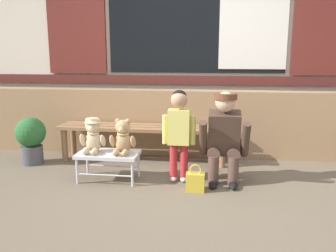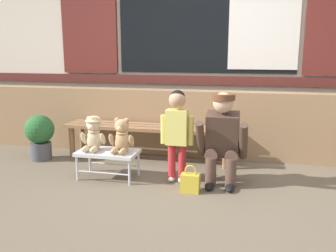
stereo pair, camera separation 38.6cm
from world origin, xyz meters
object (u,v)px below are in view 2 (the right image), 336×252
at_px(wooden_bench_long, 148,131).
at_px(potted_plant, 40,135).
at_px(handbag_on_ground, 190,182).
at_px(teddy_bear_with_hat, 93,134).
at_px(small_display_bench, 108,154).
at_px(adult_crouching, 223,139).
at_px(child_standing, 177,126).
at_px(teddy_bear_plain, 122,137).

height_order(wooden_bench_long, potted_plant, potted_plant).
xyz_separation_m(wooden_bench_long, handbag_on_ground, (0.70, -0.92, -0.28)).
xyz_separation_m(wooden_bench_long, potted_plant, (-1.32, -0.30, -0.05)).
distance_m(wooden_bench_long, potted_plant, 1.35).
bearing_deg(wooden_bench_long, potted_plant, -167.20).
relative_size(teddy_bear_with_hat, handbag_on_ground, 1.34).
relative_size(small_display_bench, potted_plant, 1.12).
bearing_deg(potted_plant, wooden_bench_long, 12.80).
height_order(teddy_bear_with_hat, adult_crouching, adult_crouching).
distance_m(wooden_bench_long, small_display_bench, 0.77).
distance_m(small_display_bench, potted_plant, 1.18).
distance_m(child_standing, potted_plant, 1.88).
bearing_deg(adult_crouching, potted_plant, 171.77).
distance_m(wooden_bench_long, teddy_bear_with_hat, 0.83).
xyz_separation_m(small_display_bench, handbag_on_ground, (0.93, -0.19, -0.17)).
relative_size(wooden_bench_long, small_display_bench, 3.28).
relative_size(teddy_bear_plain, adult_crouching, 0.38).
xyz_separation_m(small_display_bench, potted_plant, (-1.09, 0.43, 0.06)).
bearing_deg(adult_crouching, teddy_bear_with_hat, -175.88).
relative_size(child_standing, handbag_on_ground, 3.52).
height_order(small_display_bench, adult_crouching, adult_crouching).
distance_m(teddy_bear_with_hat, teddy_bear_plain, 0.32).
relative_size(wooden_bench_long, child_standing, 2.19).
height_order(child_standing, adult_crouching, child_standing).
relative_size(teddy_bear_with_hat, child_standing, 0.38).
xyz_separation_m(teddy_bear_plain, child_standing, (0.58, 0.08, 0.13)).
relative_size(wooden_bench_long, adult_crouching, 2.21).
relative_size(wooden_bench_long, teddy_bear_plain, 5.78).
xyz_separation_m(teddy_bear_with_hat, child_standing, (0.90, 0.08, 0.12)).
distance_m(teddy_bear_plain, child_standing, 0.59).
height_order(adult_crouching, handbag_on_ground, adult_crouching).
height_order(child_standing, potted_plant, child_standing).
relative_size(handbag_on_ground, potted_plant, 0.48).
bearing_deg(handbag_on_ground, adult_crouching, 45.77).
xyz_separation_m(wooden_bench_long, child_standing, (0.51, -0.65, 0.22)).
xyz_separation_m(adult_crouching, potted_plant, (-2.30, 0.33, -0.16)).
bearing_deg(adult_crouching, child_standing, -177.35).
bearing_deg(teddy_bear_with_hat, potted_plant, 155.20).
height_order(small_display_bench, teddy_bear_with_hat, teddy_bear_with_hat).
xyz_separation_m(teddy_bear_plain, adult_crouching, (1.05, 0.10, 0.02)).
bearing_deg(teddy_bear_with_hat, wooden_bench_long, 62.10).
bearing_deg(child_standing, handbag_on_ground, -54.41).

